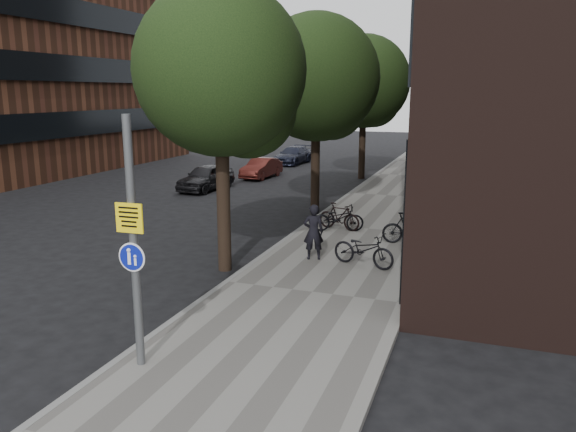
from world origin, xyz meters
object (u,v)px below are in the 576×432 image
at_px(signpost, 134,244).
at_px(pedestrian, 313,232).
at_px(parked_bike_facade_near, 364,249).
at_px(parked_car_near, 206,177).

xyz_separation_m(signpost, pedestrian, (1.00, 7.01, -1.38)).
bearing_deg(pedestrian, signpost, 60.77).
distance_m(parked_bike_facade_near, parked_car_near, 14.17).
bearing_deg(parked_bike_facade_near, signpost, 176.30).
relative_size(signpost, parked_car_near, 1.16).
height_order(signpost, parked_car_near, signpost).
xyz_separation_m(signpost, parked_car_near, (-7.53, 16.86, -1.66)).
height_order(signpost, parked_bike_facade_near, signpost).
bearing_deg(parked_car_near, pedestrian, -45.04).
bearing_deg(parked_car_near, signpost, -61.88).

